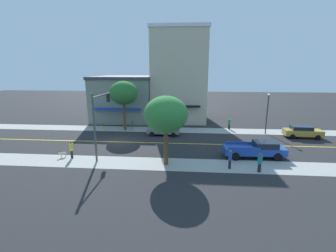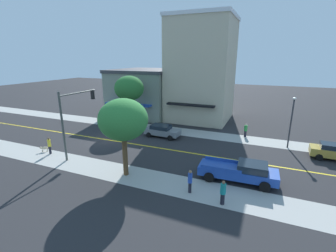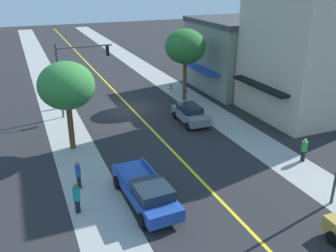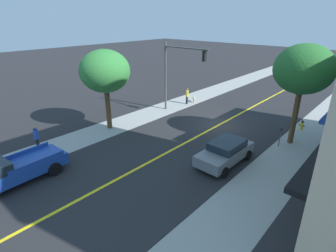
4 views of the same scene
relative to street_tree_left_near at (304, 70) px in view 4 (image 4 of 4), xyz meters
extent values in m
plane|color=#262628|center=(5.85, 0.37, -5.46)|extent=(140.00, 140.00, 0.00)
cube|color=#9E9E99|center=(-0.75, 0.37, -5.45)|extent=(3.14, 126.00, 0.01)
cube|color=#9E9E99|center=(12.46, 0.37, -5.45)|extent=(3.14, 126.00, 0.01)
cube|color=yellow|center=(5.85, 0.37, -5.45)|extent=(0.20, 126.00, 0.00)
cube|color=black|center=(-3.46, 7.68, -2.31)|extent=(0.93, 6.88, 0.24)
cylinder|color=brown|center=(0.00, 0.00, -3.46)|extent=(0.39, 0.39, 4.00)
ellipsoid|color=#286B2D|center=(0.00, 0.00, 0.04)|extent=(3.99, 3.99, 3.40)
cylinder|color=brown|center=(12.51, 7.22, -3.79)|extent=(0.41, 0.41, 3.33)
ellipsoid|color=#337F38|center=(12.51, 7.22, -0.64)|extent=(3.96, 3.96, 3.37)
cylinder|color=yellow|center=(0.16, -3.22, -5.15)|extent=(0.24, 0.24, 0.62)
sphere|color=#232328|center=(0.16, -3.22, -4.76)|extent=(0.22, 0.22, 0.22)
cylinder|color=#232328|center=(-0.01, -3.22, -5.11)|extent=(0.10, 0.10, 0.10)
cylinder|color=#232328|center=(0.33, -3.22, -5.11)|extent=(0.10, 0.10, 0.10)
cylinder|color=#4C4C51|center=(0.41, 1.21, -4.86)|extent=(0.07, 0.07, 1.18)
cube|color=#2D2D33|center=(0.41, 1.21, -4.14)|extent=(0.12, 0.18, 0.26)
cylinder|color=#474C47|center=(12.26, 0.37, -2.14)|extent=(0.20, 0.20, 6.63)
cylinder|color=#474C47|center=(9.85, 0.37, 0.75)|extent=(4.82, 0.14, 0.14)
cube|color=black|center=(7.84, 0.37, 0.25)|extent=(0.26, 0.32, 0.90)
sphere|color=red|center=(7.84, 0.37, 0.55)|extent=(0.20, 0.20, 0.20)
sphere|color=yellow|center=(7.84, 0.37, 0.25)|extent=(0.20, 0.20, 0.20)
sphere|color=green|center=(7.84, 0.37, -0.05)|extent=(0.20, 0.20, 0.20)
cube|color=slate|center=(2.17, 5.94, -4.80)|extent=(1.96, 4.42, 0.68)
cube|color=#19232D|center=(2.17, 5.72, -4.22)|extent=(1.69, 2.40, 0.48)
cylinder|color=black|center=(1.29, 7.40, -5.14)|extent=(0.24, 0.65, 0.64)
cylinder|color=black|center=(3.13, 7.35, -5.14)|extent=(0.24, 0.65, 0.64)
cylinder|color=black|center=(1.21, 4.52, -5.14)|extent=(0.24, 0.65, 0.64)
cylinder|color=black|center=(3.05, 4.47, -5.14)|extent=(0.24, 0.65, 0.64)
cube|color=#1E429E|center=(9.88, 15.98, -4.71)|extent=(2.22, 6.15, 0.70)
cube|color=#1E429E|center=(9.03, 14.73, -4.24)|extent=(0.23, 3.16, 0.24)
cube|color=#1E429E|center=(10.84, 14.81, -4.24)|extent=(0.23, 3.16, 0.24)
cylinder|color=black|center=(8.99, 13.88, -5.06)|extent=(0.31, 0.81, 0.80)
cylinder|color=black|center=(10.95, 13.96, -5.06)|extent=(0.31, 0.81, 0.80)
cylinder|color=black|center=(11.69, -2.43, -5.05)|extent=(0.24, 0.24, 0.80)
cylinder|color=yellow|center=(11.69, -2.43, -4.28)|extent=(0.32, 0.32, 0.73)
sphere|color=brown|center=(11.69, -2.43, -3.80)|extent=(0.23, 0.23, 0.23)
cylinder|color=black|center=(13.06, 13.05, -5.05)|extent=(0.24, 0.24, 0.81)
cylinder|color=#284CB2|center=(13.06, 13.05, -4.27)|extent=(0.32, 0.32, 0.74)
sphere|color=#936B4C|center=(13.06, 13.05, -3.78)|extent=(0.23, 0.23, 0.23)
ellipsoid|color=#C6B28C|center=(11.49, -3.44, -5.06)|extent=(0.64, 0.66, 0.28)
sphere|color=#C6B28C|center=(11.73, -3.70, -4.98)|extent=(0.22, 0.22, 0.22)
cylinder|color=#C6B28C|center=(11.64, -3.61, -5.33)|extent=(0.10, 0.10, 0.26)
cylinder|color=#C6B28C|center=(11.34, -3.28, -5.33)|extent=(0.10, 0.10, 0.26)
camera|label=1|loc=(33.61, 9.14, 3.32)|focal=25.51mm
camera|label=2|loc=(27.90, 17.62, 4.10)|focal=25.46mm
camera|label=3|loc=(15.52, 32.90, 6.48)|focal=39.48mm
camera|label=4|loc=(-5.10, 19.65, 3.34)|focal=28.50mm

